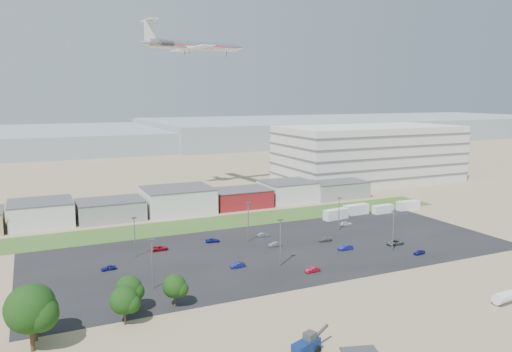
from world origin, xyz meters
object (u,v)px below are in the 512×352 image
telehandler (306,344)px  parked_car_11 (263,235)px  storage_tank_nw (503,297)px  parked_car_1 (345,247)px  airliner (194,45)px  parked_car_9 (160,248)px  parked_car_12 (325,239)px  box_trailer_a (336,214)px  parked_car_0 (395,242)px  parked_car_2 (419,252)px  parked_car_13 (312,270)px  parked_car_6 (213,240)px  parked_car_5 (108,268)px  parked_car_8 (346,224)px  parked_car_4 (238,265)px  tree_far_left (30,314)px  parked_car_10 (125,302)px  parked_car_7 (275,244)px

telehandler → parked_car_11: bearing=49.8°
storage_tank_nw → parked_car_1: (-7.65, 39.85, -0.63)m
airliner → parked_car_9: 95.09m
parked_car_12 → box_trailer_a: bearing=141.3°
parked_car_0 → parked_car_2: parked_car_0 is taller
telehandler → airliner: size_ratio=0.17×
parked_car_2 → parked_car_13: bearing=-98.1°
box_trailer_a → parked_car_6: size_ratio=2.24×
parked_car_5 → parked_car_6: 30.23m
parked_car_0 → parked_car_8: 21.51m
box_trailer_a → parked_car_13: 49.57m
parked_car_6 → parked_car_9: size_ratio=0.91×
parked_car_9 → parked_car_13: 39.79m
telehandler → parked_car_13: size_ratio=2.23×
parked_car_12 → parked_car_13: parked_car_13 is taller
storage_tank_nw → parked_car_12: (-8.30, 48.42, -0.73)m
telehandler → parked_car_4: 40.00m
telehandler → parked_car_12: size_ratio=2.05×
parked_car_1 → parked_car_2: parked_car_1 is taller
storage_tank_nw → tree_far_left: bearing=167.6°
parked_car_8 → parked_car_12: (-14.47, -11.24, -0.11)m
parked_car_1 → box_trailer_a: bearing=150.5°
box_trailer_a → parked_car_5: (-72.19, -18.16, -1.02)m
parked_car_9 → parked_car_4: bearing=-148.3°
parked_car_9 → parked_car_10: 32.98m
parked_car_12 → parked_car_8: bearing=129.3°
parked_car_5 → parked_car_10: bearing=-3.7°
parked_car_1 → parked_car_7: (-14.80, 10.06, -0.08)m
storage_tank_nw → box_trailer_a: box_trailer_a is taller
tree_far_left → parked_car_6: tree_far_left is taller
storage_tank_nw → parked_car_1: size_ratio=1.07×
parked_car_7 → parked_car_10: 46.65m
storage_tank_nw → parked_car_9: storage_tank_nw is taller
tree_far_left → parked_car_6: size_ratio=3.14×
parked_car_5 → parked_car_9: parked_car_9 is taller
parked_car_13 → parked_car_8: bearing=132.1°
parked_car_1 → parked_car_11: size_ratio=1.19×
parked_car_2 → parked_car_5: (-70.95, 20.19, 0.01)m
parked_car_7 → box_trailer_a: bearing=116.4°
parked_car_0 → parked_car_6: parked_car_0 is taller
storage_tank_nw → parked_car_4: bearing=133.8°
box_trailer_a → parked_car_10: 81.87m
storage_tank_nw → parked_car_13: 37.73m
parked_car_11 → parked_car_12: parked_car_11 is taller
parked_car_8 → parked_car_4: bearing=117.9°
box_trailer_a → parked_car_0: box_trailer_a is taller
parked_car_1 → parked_car_9: (-42.67, 19.06, -0.07)m
telehandler → parked_car_13: (19.18, 30.03, -1.04)m
parked_car_2 → parked_car_7: size_ratio=0.93×
parked_car_11 → parked_car_13: parked_car_13 is taller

